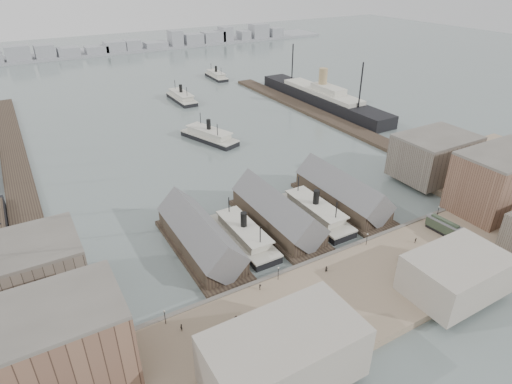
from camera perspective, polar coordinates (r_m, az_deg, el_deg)
ground at (r=124.35m, az=7.04°, el=-8.16°), size 900.00×900.00×0.00m
quay at (r=112.24m, az=13.29°, el=-12.88°), size 180.00×30.00×2.00m
seawall at (r=120.46m, az=8.56°, el=-8.97°), size 180.00×1.20×2.30m
west_wharf at (r=192.38m, az=-29.27°, el=2.38°), size 10.00×220.00×1.60m
east_wharf at (r=230.97m, az=9.41°, el=9.70°), size 10.00×180.00×1.60m
ferry_shed_west at (r=122.98m, az=-7.46°, el=-6.00°), size 14.00×42.00×12.60m
ferry_shed_center at (r=133.09m, az=2.85°, el=-2.85°), size 14.00×42.00×12.60m
ferry_shed_east at (r=147.15m, az=11.39°, el=-0.14°), size 14.00×42.00×12.60m
warehouse_west_front at (r=91.34m, az=-27.13°, el=-19.00°), size 32.00×18.00×18.00m
warehouse_west_back at (r=115.98m, az=-28.43°, el=-9.49°), size 26.00×20.00×14.00m
warehouse_east_front at (r=157.53m, az=29.76°, el=1.22°), size 30.00×18.00×19.00m
warehouse_east_back at (r=172.84m, az=22.63°, el=4.38°), size 28.00×20.00×15.00m
street_bldg_center at (r=115.87m, az=25.13°, el=-9.89°), size 24.00×16.00×10.00m
street_bldg_west at (r=86.69m, az=3.72°, el=-20.97°), size 30.00×16.00×12.00m
lamp_post_far_w at (r=100.60m, az=-12.09°, el=-15.69°), size 0.44×0.44×3.92m
lamp_post_near_w at (r=109.94m, az=2.99°, el=-10.48°), size 0.44×0.44×3.92m
lamp_post_near_e at (r=125.92m, az=14.60°, el=-5.83°), size 0.44×0.44×3.92m
lamp_post_far_e at (r=146.36m, az=23.15°, el=-2.19°), size 0.44×0.44×3.92m
far_shore at (r=422.32m, az=-22.53°, el=16.95°), size 500.00×40.00×15.72m
ferry_docked_west at (r=127.14m, az=-1.62°, el=-5.65°), size 8.78×29.27×10.45m
ferry_docked_east at (r=139.10m, az=7.89°, el=-2.61°), size 9.16×30.54×10.91m
ferry_open_near at (r=200.44m, az=-6.26°, el=7.51°), size 18.54×31.67×10.84m
ferry_open_mid at (r=262.96m, az=-9.91°, el=12.35°), size 9.04×29.45×10.49m
ferry_open_far at (r=314.46m, az=-5.32°, el=15.22°), size 8.68×25.90×9.15m
ocean_steamer at (r=255.04m, az=8.77°, el=12.41°), size 14.20×103.76×20.75m
tram at (r=139.03m, az=23.74°, el=-4.33°), size 3.80×11.35×3.97m
horse_cart_left at (r=99.82m, az=-3.21°, el=-16.89°), size 4.74×3.39×1.60m
horse_cart_center at (r=105.12m, az=4.53°, el=-14.13°), size 4.88×2.33×1.43m
horse_cart_right at (r=124.43m, az=19.77°, el=-8.26°), size 4.74×3.47×1.54m
pedestrian_0 at (r=99.71m, az=-9.92°, el=-17.38°), size 0.55×0.71×1.82m
pedestrian_1 at (r=94.48m, az=-3.60°, el=-20.32°), size 0.86×0.72×1.56m
pedestrian_2 at (r=108.08m, az=0.55°, el=-12.56°), size 1.18×1.16×1.63m
pedestrian_3 at (r=98.80m, az=5.37°, el=-17.53°), size 1.10×0.58×1.80m
pedestrian_4 at (r=115.06m, az=9.36°, el=-10.06°), size 0.93×0.85×1.59m
pedestrian_5 at (r=119.91m, az=18.33°, el=-9.51°), size 0.75×0.70×1.67m
pedestrian_6 at (r=132.17m, az=20.54°, el=-6.07°), size 0.96×0.90×1.59m
pedestrian_7 at (r=129.44m, az=24.18°, el=-7.64°), size 0.97×1.22×1.65m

